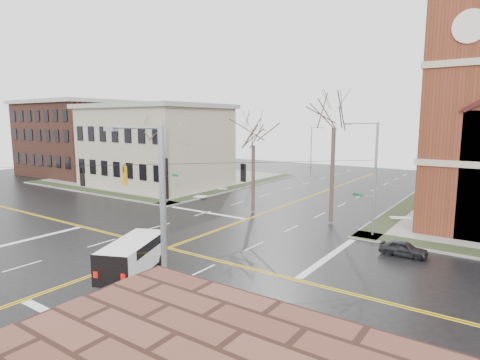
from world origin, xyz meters
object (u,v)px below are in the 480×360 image
Objects in this scene: tree_nw_far at (153,137)px; tree_ne at (334,121)px; streetlight_north_a at (253,154)px; tree_nw_near at (253,141)px; parked_car_a at (403,248)px; streetlight_north_b at (312,147)px; signal_pole_se at (160,256)px; signal_pole_ne at (373,176)px; signal_pole_nw at (167,160)px; cargo_van at (134,254)px.

tree_ne is at bearing 0.67° from tree_nw_far.
tree_nw_far is 22.59m from tree_ne.
tree_nw_near is at bearing -57.05° from streetlight_north_a.
streetlight_north_b is at bearing 30.54° from parked_car_a.
signal_pole_se is 0.70× the size of tree_ne.
streetlight_north_b is (-21.97, 36.50, -0.48)m from signal_pole_ne.
signal_pole_nw is 5.04m from tree_nw_far.
parked_car_a is at bearing -7.60° from signal_pole_nw.
streetlight_north_b is 35.11m from tree_nw_far.
streetlight_north_b is (0.67, 36.50, -0.48)m from signal_pole_nw.
streetlight_north_b is at bearing 110.27° from signal_pole_se.
parked_car_a is at bearing -9.99° from tree_nw_far.
signal_pole_se is 1.12× the size of streetlight_north_b.
tree_nw_near reaches higher than signal_pole_se.
signal_pole_se is at bearing -59.37° from cargo_van.
streetlight_north_b is 0.63× the size of tree_ne.
cargo_van is at bearing -68.98° from streetlight_north_a.
streetlight_north_a is 17.72m from tree_nw_near.
signal_pole_nw is at bearing -92.32° from streetlight_north_a.
signal_pole_nw is 0.70× the size of tree_ne.
streetlight_north_a is at bearing 87.68° from signal_pole_nw.
tree_nw_far is 14.26m from tree_nw_near.
streetlight_north_a is at bearing 140.95° from tree_ne.
tree_ne is at bearing 1.94° from tree_nw_near.
signal_pole_nw is at bearing -169.91° from tree_nw_near.
tree_nw_far is at bearing 179.94° from tree_nw_near.
signal_pole_se is 45.20m from streetlight_north_a.
cargo_van is 20.60m from tree_ne.
streetlight_north_b is 0.80× the size of tree_nw_near.
tree_nw_far is at bearing 78.21° from parked_car_a.
tree_nw_far is (-26.72, 24.83, 2.34)m from signal_pole_se.
signal_pole_nw reaches higher than parked_car_a.
tree_nw_near is at bearing -74.65° from streetlight_north_b.
signal_pole_nw is at bearing 180.00° from signal_pole_ne.
tree_nw_far is (-4.07, 1.83, 2.34)m from signal_pole_nw.
parked_car_a is (3.33, -3.46, -4.41)m from signal_pole_ne.
streetlight_north_a is 1.00× the size of streetlight_north_b.
signal_pole_ne is at bearing -36.90° from streetlight_north_a.
parked_car_a is 31.25m from tree_nw_far.
signal_pole_se is 20.30m from parked_car_a.
cargo_van is (-9.42, 6.82, -3.70)m from signal_pole_se.
tree_ne reaches higher than streetlight_north_a.
signal_pole_nw is 36.51m from streetlight_north_b.
tree_nw_far is at bearing -97.79° from streetlight_north_b.
parked_car_a is at bearing 80.33° from signal_pole_se.
parked_car_a is 17.95m from tree_nw_near.
signal_pole_se is at bearing -80.47° from tree_ne.
tree_nw_near is (-15.78, 5.28, 6.73)m from parked_car_a.
parked_car_a is at bearing -57.66° from streetlight_north_b.
signal_pole_nw is 1.12× the size of streetlight_north_a.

